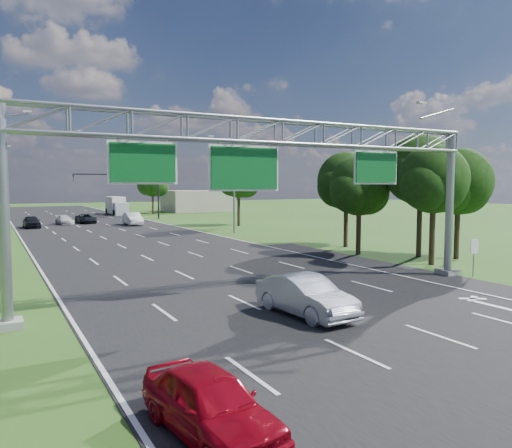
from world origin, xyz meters
TOP-DOWN VIEW (x-y plane):
  - ground at (0.00, 30.00)m, footprint 220.00×220.00m
  - road at (0.00, 30.00)m, footprint 18.00×180.00m
  - road_flare at (10.20, 14.00)m, footprint 3.00×30.00m
  - sign_gantry at (0.33, 12.00)m, footprint 23.50×1.00m
  - regulatory_sign at (12.40, 10.98)m, footprint 0.60×0.08m
  - traffic_signal at (7.48, 65.00)m, footprint 12.21×0.24m
  - streetlight_r_mid at (11.30, 40.00)m, footprint 2.97×0.22m
  - tree_cluster_right at (14.80, 19.19)m, footprint 9.91×14.60m
  - tree_verge_rd at (16.08, 48.04)m, footprint 5.76×4.80m
  - tree_verge_re at (14.08, 78.04)m, footprint 5.76×4.80m
  - building_right at (24.00, 82.00)m, footprint 12.00×9.00m
  - red_coupe at (-7.61, 1.53)m, footprint 2.10×4.17m
  - silver_sedan at (-0.63, 8.45)m, footprint 2.04×4.90m
  - car_queue_a at (-2.85, 60.67)m, footprint 2.12×4.20m
  - car_queue_b at (-0.09, 61.31)m, footprint 2.35×4.61m
  - car_queue_c at (-7.01, 56.88)m, footprint 1.90×4.37m
  - car_queue_d at (4.63, 55.45)m, footprint 1.74×4.84m
  - box_truck at (8.00, 79.37)m, footprint 2.46×8.01m

SIDE VIEW (x-z plane):
  - ground at x=0.00m, z-range 0.00..0.00m
  - road at x=0.00m, z-range -0.01..0.01m
  - road_flare at x=10.20m, z-range -0.01..0.01m
  - car_queue_a at x=-2.85m, z-range 0.00..1.17m
  - car_queue_b at x=-0.09m, z-range 0.00..1.25m
  - red_coupe at x=-7.61m, z-range 0.00..1.36m
  - car_queue_c at x=-7.01m, z-range 0.00..1.47m
  - silver_sedan at x=-0.63m, z-range 0.00..1.58m
  - car_queue_d at x=4.63m, z-range 0.00..1.59m
  - box_truck at x=8.00m, z-range -0.06..2.97m
  - regulatory_sign at x=12.40m, z-range 0.46..2.56m
  - building_right at x=24.00m, z-range 0.00..4.00m
  - traffic_signal at x=7.48m, z-range 1.67..8.67m
  - tree_verge_re at x=14.08m, z-range 1.28..9.12m
  - tree_cluster_right at x=14.80m, z-range 0.97..9.65m
  - streetlight_r_mid at x=11.30m, z-range 0.50..10.66m
  - tree_verge_rd at x=16.08m, z-range 1.49..9.77m
  - sign_gantry at x=0.33m, z-range 2.11..11.67m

